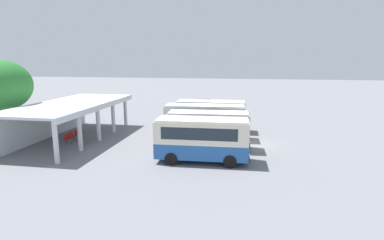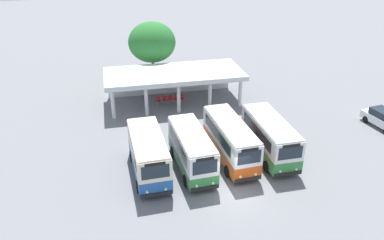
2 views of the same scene
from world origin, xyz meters
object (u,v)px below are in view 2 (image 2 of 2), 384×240
object	(u,v)px
parked_car_flank	(384,119)
waiting_chair_end_by_column	(159,100)
city_bus_nearest_orange	(148,154)
waiting_chair_fourth_seat	(176,98)
waiting_chair_second_from_end	(164,99)
city_bus_second_in_row	(192,149)
waiting_chair_fifth_seat	(182,98)
waiting_chair_middle_seat	(170,99)
city_bus_fourth_amber	(270,136)
city_bus_middle_cream	(230,139)

from	to	relation	value
parked_car_flank	waiting_chair_end_by_column	xyz separation A→B (m)	(-19.56, 9.48, -0.30)
city_bus_nearest_orange	waiting_chair_fourth_seat	size ratio (longest dim) A/B	7.87
waiting_chair_second_from_end	waiting_chair_fourth_seat	size ratio (longest dim) A/B	1.00
city_bus_second_in_row	waiting_chair_fifth_seat	distance (m)	12.60
city_bus_nearest_orange	waiting_chair_fourth_seat	bearing A→B (deg)	70.74
city_bus_nearest_orange	waiting_chair_middle_seat	world-z (taller)	city_bus_nearest_orange
city_bus_fourth_amber	waiting_chair_fifth_seat	world-z (taller)	city_bus_fourth_amber
city_bus_fourth_amber	waiting_chair_fourth_seat	world-z (taller)	city_bus_fourth_amber
parked_car_flank	waiting_chair_fifth_seat	size ratio (longest dim) A/B	5.05
city_bus_middle_cream	waiting_chair_fifth_seat	bearing A→B (deg)	97.54
city_bus_fourth_amber	waiting_chair_middle_seat	xyz separation A→B (m)	(-6.02, 11.92, -1.21)
city_bus_second_in_row	waiting_chair_second_from_end	bearing A→B (deg)	90.74
city_bus_middle_cream	waiting_chair_second_from_end	bearing A→B (deg)	106.20
city_bus_second_in_row	waiting_chair_second_from_end	distance (m)	12.47
city_bus_fourth_amber	waiting_chair_fourth_seat	distance (m)	13.07
city_bus_fourth_amber	parked_car_flank	size ratio (longest dim) A/B	1.65
parked_car_flank	waiting_chair_second_from_end	xyz separation A→B (m)	(-18.94, 9.53, -0.30)
city_bus_second_in_row	waiting_chair_fifth_seat	world-z (taller)	city_bus_second_in_row
waiting_chair_middle_seat	waiting_chair_fourth_seat	size ratio (longest dim) A/B	1.00
waiting_chair_second_from_end	waiting_chair_fifth_seat	xyz separation A→B (m)	(1.85, 0.01, 0.00)
waiting_chair_second_from_end	waiting_chair_fifth_seat	bearing A→B (deg)	0.37
waiting_chair_end_by_column	waiting_chair_fourth_seat	bearing A→B (deg)	0.47
waiting_chair_second_from_end	city_bus_nearest_orange	bearing A→B (deg)	-103.98
parked_car_flank	waiting_chair_end_by_column	bearing A→B (deg)	154.13
city_bus_middle_cream	parked_car_flank	distance (m)	15.72
waiting_chair_fifth_seat	waiting_chair_middle_seat	bearing A→B (deg)	177.89
waiting_chair_fifth_seat	city_bus_middle_cream	bearing A→B (deg)	-82.46
waiting_chair_end_by_column	waiting_chair_second_from_end	size ratio (longest dim) A/B	1.00
waiting_chair_fifth_seat	waiting_chair_end_by_column	bearing A→B (deg)	-178.65
parked_car_flank	waiting_chair_second_from_end	world-z (taller)	parked_car_flank
waiting_chair_middle_seat	parked_car_flank	bearing A→B (deg)	-27.61
city_bus_fourth_amber	waiting_chair_end_by_column	bearing A→B (deg)	121.55
city_bus_nearest_orange	waiting_chair_end_by_column	xyz separation A→B (m)	(2.46, 12.33, -1.23)
waiting_chair_end_by_column	waiting_chair_fifth_seat	size ratio (longest dim) A/B	1.00
city_bus_second_in_row	waiting_chair_fourth_seat	size ratio (longest dim) A/B	7.93
parked_car_flank	waiting_chair_fourth_seat	world-z (taller)	parked_car_flank
city_bus_nearest_orange	waiting_chair_end_by_column	size ratio (longest dim) A/B	7.87
waiting_chair_fourth_seat	waiting_chair_fifth_seat	distance (m)	0.62
parked_car_flank	waiting_chair_middle_seat	xyz separation A→B (m)	(-18.33, 9.59, -0.30)
city_bus_middle_cream	waiting_chair_second_from_end	xyz separation A→B (m)	(-3.40, 11.70, -1.24)
city_bus_second_in_row	parked_car_flank	xyz separation A→B (m)	(18.78, 2.88, -0.89)
waiting_chair_middle_seat	city_bus_second_in_row	bearing A→B (deg)	-92.09
waiting_chair_end_by_column	waiting_chair_second_from_end	xyz separation A→B (m)	(0.62, 0.05, 0.00)
city_bus_second_in_row	waiting_chair_end_by_column	xyz separation A→B (m)	(-0.78, 12.37, -1.20)
city_bus_middle_cream	parked_car_flank	world-z (taller)	city_bus_middle_cream
waiting_chair_fourth_seat	parked_car_flank	bearing A→B (deg)	-28.21
city_bus_nearest_orange	city_bus_middle_cream	size ratio (longest dim) A/B	0.90
waiting_chair_fifth_seat	city_bus_fourth_amber	bearing A→B (deg)	-68.04
waiting_chair_middle_seat	waiting_chair_second_from_end	bearing A→B (deg)	-174.69
waiting_chair_fourth_seat	city_bus_second_in_row	bearing A→B (deg)	-94.95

